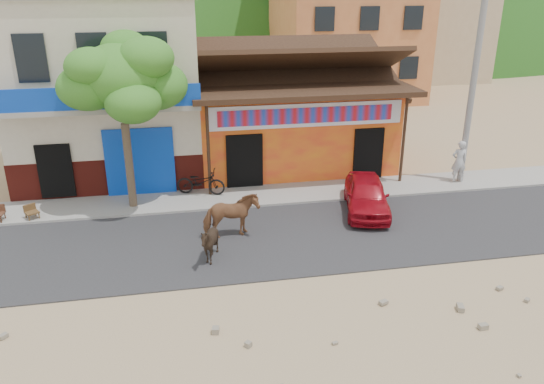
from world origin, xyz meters
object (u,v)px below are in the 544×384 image
Objects in this scene: cow_dark at (210,243)px; scooter at (201,182)px; tree at (125,124)px; utility_pole at (474,80)px; cafe_chair_right at (31,206)px; pedestrian at (459,161)px; cow_tan at (231,216)px; red_car at (367,195)px.

scooter is at bearing 150.52° from cow_dark.
utility_pole is (12.80, 0.20, 1.00)m from tree.
tree is at bearing -22.99° from cafe_chair_right.
tree is 3.54× the size of pedestrian.
pedestrian is (10.20, 4.53, 0.34)m from cow_dark.
cow_dark is 6.92m from cafe_chair_right.
tree reaches higher than scooter.
utility_pole is at bearing -29.14° from cafe_chair_right.
cow_tan is 1.01× the size of pedestrian.
pedestrian is 1.94× the size of cafe_chair_right.
tree is at bearing -178.17° from red_car.
cow_tan is at bearing -151.10° from scooter.
cow_dark is at bearing -61.55° from tree.
red_car is (4.89, 1.15, -0.12)m from cow_tan.
cow_tan is 1.66m from cow_dark.
tree is 6.89× the size of cafe_chair_right.
cow_tan is at bearing 24.02° from pedestrian.
red_car is (5.67, 2.61, 0.02)m from cow_dark.
cow_dark is at bearing -155.97° from utility_pole.
cow_dark is at bearing -163.06° from scooter.
pedestrian reaches higher than scooter.
red_car reaches higher than scooter.
scooter is at bearing 2.80° from pedestrian.
red_car is 6.14m from scooter.
utility_pole is 16.50m from cafe_chair_right.
utility_pole reaches higher than red_car.
scooter is (0.06, 5.08, -0.02)m from cow_dark.
tree is 12.78m from pedestrian.
cow_dark is (-0.78, -1.45, -0.14)m from cow_tan.
cafe_chair_right is at bearing 61.78° from cow_tan.
tree is at bearing -179.10° from utility_pole.
utility_pole is 2.24× the size of red_car.
cow_dark is 0.69× the size of pedestrian.
cow_dark is (2.40, -4.43, -2.50)m from tree.
utility_pole is 9.18× the size of cafe_chair_right.
scooter is (-10.34, 0.45, -3.52)m from utility_pole.
cow_tan reaches higher than red_car.
tree reaches higher than pedestrian.
pedestrian is (10.14, -0.55, 0.36)m from scooter.
scooter is at bearing 4.04° from cow_tan.
utility_pole is at bearing -78.96° from cow_tan.
cow_tan reaches higher than cow_dark.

